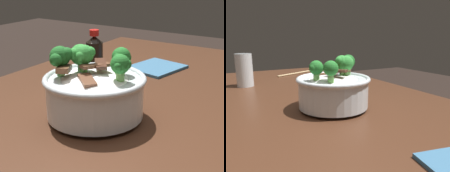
% 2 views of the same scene
% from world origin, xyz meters
% --- Properties ---
extents(dining_table, '(1.58, 0.77, 0.82)m').
position_xyz_m(dining_table, '(0.00, 0.00, 0.71)').
color(dining_table, '#472819').
rests_on(dining_table, ground).
extents(rice_bowl, '(0.21, 0.21, 0.15)m').
position_xyz_m(rice_bowl, '(-0.04, -0.00, 0.89)').
color(rice_bowl, silver).
rests_on(rice_bowl, dining_table).
extents(drinking_glass, '(0.07, 0.07, 0.14)m').
position_xyz_m(drinking_glass, '(0.39, 0.19, 0.88)').
color(drinking_glass, white).
rests_on(drinking_glass, dining_table).
extents(chopsticks_pair, '(0.11, 0.21, 0.01)m').
position_xyz_m(chopsticks_pair, '(0.58, -0.08, 0.83)').
color(chopsticks_pair, tan).
rests_on(chopsticks_pair, dining_table).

